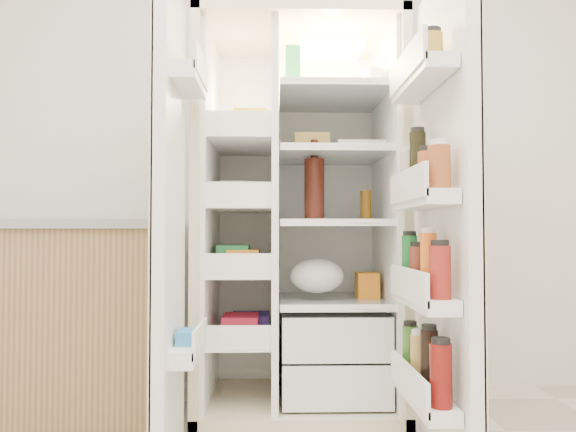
{
  "coord_description": "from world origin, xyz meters",
  "views": [
    {
      "loc": [
        -0.08,
        -0.96,
        0.83
      ],
      "look_at": [
        -0.03,
        1.25,
        0.9
      ],
      "focal_mm": 34.0,
      "sensor_mm": 36.0,
      "label": 1
    }
  ],
  "objects": [
    {
      "name": "wall_back",
      "position": [
        0.0,
        2.0,
        1.35
      ],
      "size": [
        4.0,
        0.02,
        2.7
      ],
      "primitive_type": "cube",
      "color": "white",
      "rests_on": "floor"
    },
    {
      "name": "refrigerator",
      "position": [
        0.04,
        1.65,
        0.74
      ],
      "size": [
        0.92,
        0.7,
        1.8
      ],
      "color": "beige",
      "rests_on": "floor"
    },
    {
      "name": "freezer_door",
      "position": [
        -0.47,
        1.05,
        0.89
      ],
      "size": [
        0.15,
        0.4,
        1.72
      ],
      "color": "white",
      "rests_on": "floor"
    },
    {
      "name": "fridge_door",
      "position": [
        0.51,
        0.96,
        0.87
      ],
      "size": [
        0.17,
        0.58,
        1.72
      ],
      "color": "white",
      "rests_on": "floor"
    },
    {
      "name": "kitchen_counter",
      "position": [
        -1.19,
        1.66,
        0.45
      ],
      "size": [
        1.23,
        0.66,
        0.89
      ],
      "color": "#9A774D",
      "rests_on": "floor"
    }
  ]
}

